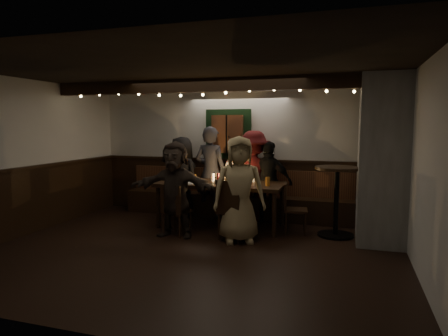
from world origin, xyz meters
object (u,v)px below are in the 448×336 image
(high_top, at_px, (337,192))
(person_f, at_px, (175,189))
(person_c, at_px, (233,179))
(person_g, at_px, (239,189))
(dining_table, at_px, (221,186))
(person_e, at_px, (269,182))
(chair_near_left, at_px, (174,207))
(person_b, at_px, (211,172))
(chair_end, at_px, (291,205))
(chair_near_right, at_px, (231,207))
(person_d, at_px, (254,176))
(person_a, at_px, (182,176))

(high_top, xyz_separation_m, person_f, (-2.53, -0.81, 0.06))
(person_c, bearing_deg, person_g, 85.68)
(dining_table, distance_m, person_e, 0.99)
(chair_near_left, xyz_separation_m, person_e, (1.31, 1.43, 0.28))
(high_top, height_order, person_g, person_g)
(chair_near_left, bearing_deg, person_b, 85.04)
(chair_end, bearing_deg, chair_near_left, -156.91)
(chair_end, bearing_deg, chair_near_right, -138.18)
(dining_table, relative_size, chair_end, 2.63)
(person_g, bearing_deg, person_c, 87.70)
(dining_table, relative_size, person_f, 1.43)
(chair_end, relative_size, high_top, 0.74)
(person_c, bearing_deg, high_top, 137.03)
(chair_end, height_order, person_d, person_d)
(chair_end, height_order, person_c, person_c)
(chair_near_left, distance_m, person_a, 1.58)
(chair_near_right, xyz_separation_m, person_d, (0.00, 1.49, 0.32))
(dining_table, xyz_separation_m, person_f, (-0.53, -0.80, 0.05))
(high_top, relative_size, person_b, 0.64)
(chair_near_right, relative_size, person_a, 0.61)
(high_top, distance_m, person_a, 3.12)
(person_d, bearing_deg, dining_table, 53.08)
(high_top, relative_size, person_e, 0.76)
(chair_end, relative_size, person_f, 0.54)
(person_d, height_order, person_g, person_d)
(chair_near_right, height_order, person_b, person_b)
(dining_table, xyz_separation_m, person_b, (-0.42, 0.66, 0.17))
(chair_end, xyz_separation_m, person_c, (-1.23, 0.70, 0.30))
(dining_table, xyz_separation_m, person_d, (0.44, 0.72, 0.12))
(person_b, xyz_separation_m, person_d, (0.86, 0.06, -0.04))
(chair_near_left, relative_size, person_g, 0.52)
(person_a, xyz_separation_m, person_e, (1.81, -0.04, -0.03))
(chair_near_right, bearing_deg, chair_end, 41.82)
(chair_near_right, height_order, person_a, person_a)
(chair_near_right, xyz_separation_m, chair_end, (0.83, 0.74, -0.06))
(dining_table, bearing_deg, person_a, 147.17)
(chair_near_right, distance_m, person_c, 1.52)
(chair_near_left, relative_size, person_b, 0.48)
(dining_table, height_order, chair_near_left, dining_table)
(person_g, bearing_deg, person_f, 159.11)
(person_a, bearing_deg, person_d, -158.70)
(dining_table, height_order, person_a, person_a)
(person_a, height_order, person_d, person_d)
(chair_end, distance_m, person_e, 0.87)
(chair_near_right, xyz_separation_m, person_g, (0.13, -0.01, 0.29))
(high_top, bearing_deg, person_f, -162.19)
(chair_near_left, bearing_deg, chair_near_right, 1.65)
(chair_near_right, bearing_deg, person_f, -178.02)
(chair_near_left, distance_m, high_top, 2.69)
(chair_end, distance_m, person_g, 1.09)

